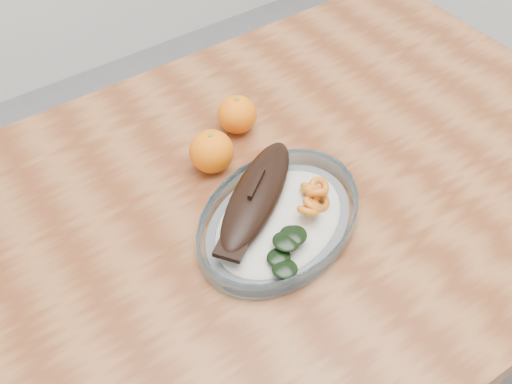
{
  "coord_description": "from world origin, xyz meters",
  "views": [
    {
      "loc": [
        -0.42,
        -0.54,
        1.48
      ],
      "look_at": [
        -0.04,
        0.01,
        0.77
      ],
      "focal_mm": 45.0,
      "sensor_mm": 36.0,
      "label": 1
    }
  ],
  "objects_px": {
    "orange_right": "(237,114)",
    "dining_table": "(280,233)",
    "orange_left": "(211,151)",
    "plated_meal": "(278,216)"
  },
  "relations": [
    {
      "from": "orange_right",
      "to": "dining_table",
      "type": "bearing_deg",
      "value": -99.07
    },
    {
      "from": "dining_table",
      "to": "orange_right",
      "type": "bearing_deg",
      "value": 80.93
    },
    {
      "from": "orange_left",
      "to": "orange_right",
      "type": "xyz_separation_m",
      "value": [
        0.08,
        0.05,
        -0.0
      ]
    },
    {
      "from": "dining_table",
      "to": "orange_right",
      "type": "distance_m",
      "value": 0.21
    },
    {
      "from": "plated_meal",
      "to": "orange_right",
      "type": "bearing_deg",
      "value": 51.21
    },
    {
      "from": "plated_meal",
      "to": "orange_left",
      "type": "xyz_separation_m",
      "value": [
        -0.02,
        0.16,
        0.02
      ]
    },
    {
      "from": "plated_meal",
      "to": "orange_right",
      "type": "height_order",
      "value": "plated_meal"
    },
    {
      "from": "dining_table",
      "to": "orange_right",
      "type": "xyz_separation_m",
      "value": [
        0.03,
        0.16,
        0.13
      ]
    },
    {
      "from": "dining_table",
      "to": "plated_meal",
      "type": "bearing_deg",
      "value": -131.72
    },
    {
      "from": "orange_left",
      "to": "orange_right",
      "type": "height_order",
      "value": "orange_left"
    }
  ]
}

